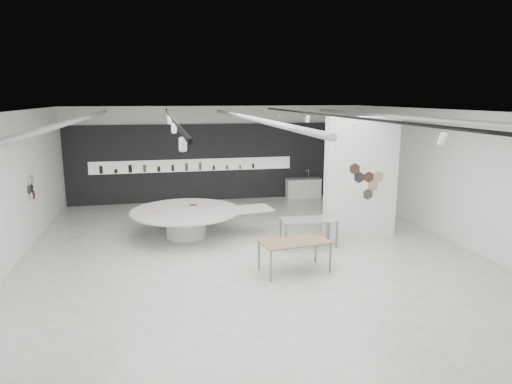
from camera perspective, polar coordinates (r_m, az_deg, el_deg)
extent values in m
cube|color=beige|center=(12.31, -0.47, -7.96)|extent=(12.00, 14.00, 0.01)
cube|color=silver|center=(11.59, -0.50, 10.06)|extent=(12.00, 14.00, 0.01)
cube|color=white|center=(18.64, -4.84, 4.82)|extent=(12.00, 0.01, 3.80)
cube|color=white|center=(5.42, 15.01, -13.29)|extent=(12.00, 0.01, 3.80)
cube|color=white|center=(14.26, 23.89, 1.68)|extent=(0.01, 14.00, 3.80)
cylinder|color=#939396|center=(12.01, -21.29, 8.45)|extent=(0.12, 12.00, 0.12)
cylinder|color=#939396|center=(12.09, -0.98, 9.26)|extent=(0.12, 12.00, 0.12)
cylinder|color=#939396|center=(13.54, 16.97, 9.03)|extent=(0.12, 12.00, 0.12)
cube|color=black|center=(11.36, -10.56, 9.30)|extent=(0.05, 13.00, 0.06)
cylinder|color=white|center=(6.39, -9.13, 5.90)|extent=(0.11, 0.18, 0.21)
cylinder|color=white|center=(9.67, -10.22, 7.83)|extent=(0.11, 0.18, 0.21)
cylinder|color=white|center=(12.97, -10.75, 8.79)|extent=(0.11, 0.18, 0.21)
cylinder|color=white|center=(16.26, -11.07, 9.36)|extent=(0.11, 0.18, 0.21)
cube|color=black|center=(12.15, 8.91, 9.51)|extent=(0.05, 13.00, 0.06)
cylinder|color=white|center=(7.71, 22.26, 6.17)|extent=(0.11, 0.18, 0.21)
cylinder|color=white|center=(10.59, 12.17, 8.09)|extent=(0.11, 0.18, 0.21)
cylinder|color=white|center=(13.67, 6.47, 9.07)|extent=(0.11, 0.18, 0.21)
cylinder|color=white|center=(16.83, 2.87, 9.63)|extent=(0.11, 0.18, 0.21)
cylinder|color=white|center=(14.59, -26.28, -0.52)|extent=(0.03, 0.28, 0.28)
cylinder|color=#3C261E|center=(14.84, -26.05, -0.31)|extent=(0.03, 0.28, 0.28)
cylinder|color=black|center=(14.67, -26.24, 0.46)|extent=(0.03, 0.28, 0.28)
cylinder|color=black|center=(14.43, -26.49, 0.26)|extent=(0.03, 0.28, 0.28)
cylinder|color=white|center=(14.51, -26.45, 1.26)|extent=(0.03, 0.28, 0.28)
cylinder|color=tan|center=(14.76, -26.21, 1.44)|extent=(0.03, 0.28, 0.28)
cube|color=black|center=(18.62, -4.79, 3.73)|extent=(11.80, 0.10, 3.10)
cube|color=white|center=(18.46, -7.85, 3.37)|extent=(8.00, 0.06, 0.46)
cube|color=white|center=(18.44, -7.81, 2.65)|extent=(8.00, 0.18, 0.02)
cylinder|color=black|center=(18.50, -18.80, 2.65)|extent=(0.13, 0.13, 0.29)
cylinder|color=black|center=(18.45, -17.11, 2.52)|extent=(0.13, 0.13, 0.15)
cylinder|color=black|center=(18.40, -15.44, 2.83)|extent=(0.14, 0.14, 0.30)
cylinder|color=brown|center=(18.37, -13.75, 2.89)|extent=(0.12, 0.12, 0.29)
cylinder|color=black|center=(18.37, -12.05, 2.84)|extent=(0.12, 0.12, 0.21)
cylinder|color=black|center=(18.37, -10.36, 2.97)|extent=(0.10, 0.10, 0.25)
cylinder|color=brown|center=(18.39, -8.67, 3.12)|extent=(0.12, 0.12, 0.30)
cylinder|color=brown|center=(18.43, -6.99, 3.20)|extent=(0.10, 0.10, 0.31)
cylinder|color=black|center=(18.50, -5.30, 3.05)|extent=(0.09, 0.09, 0.17)
cylinder|color=brown|center=(18.57, -3.64, 3.09)|extent=(0.10, 0.10, 0.16)
cylinder|color=brown|center=(18.66, -1.99, 3.14)|extent=(0.09, 0.09, 0.15)
cylinder|color=black|center=(18.75, -0.35, 3.28)|extent=(0.09, 0.09, 0.21)
cube|color=white|center=(13.86, 12.99, 1.71)|extent=(2.20, 0.35, 3.60)
cylinder|color=white|center=(13.72, 13.28, 0.75)|extent=(0.34, 0.03, 0.34)
cylinder|color=tan|center=(13.85, 14.40, 0.80)|extent=(0.34, 0.03, 0.34)
cylinder|color=white|center=(13.60, 12.15, 0.71)|extent=(0.34, 0.03, 0.34)
cylinder|color=#3C261E|center=(13.74, 13.90, 1.83)|extent=(0.34, 0.03, 0.34)
cylinder|color=black|center=(13.61, 12.77, 1.80)|extent=(0.34, 0.03, 0.34)
cylinder|color=black|center=(13.84, 13.79, -0.27)|extent=(0.34, 0.03, 0.34)
cylinder|color=white|center=(13.71, 12.67, -0.33)|extent=(0.34, 0.03, 0.34)
cylinder|color=tan|center=(13.87, 15.00, 1.87)|extent=(0.34, 0.03, 0.34)
cylinder|color=white|center=(13.64, 13.39, 2.88)|extent=(0.34, 0.03, 0.34)
cylinder|color=#3C261E|center=(13.51, 12.24, 2.86)|extent=(0.34, 0.03, 0.34)
cylinder|color=white|center=(13.96, -8.75, -4.00)|extent=(1.35, 1.35, 0.77)
cylinder|color=silver|center=(13.85, -8.81, -2.36)|extent=(3.73, 3.73, 0.05)
cube|color=silver|center=(13.91, -1.08, -2.15)|extent=(1.57, 1.12, 0.05)
cube|color=tan|center=(13.69, -12.53, -2.53)|extent=(0.25, 0.20, 0.01)
cube|color=#3C261E|center=(14.44, -7.87, -1.62)|extent=(0.25, 0.20, 0.01)
cube|color=olive|center=(11.04, 4.86, -6.22)|extent=(1.74, 1.06, 0.03)
cube|color=slate|center=(10.54, 1.86, -9.27)|extent=(0.05, 0.05, 0.74)
cube|color=slate|center=(11.18, 0.37, -8.01)|extent=(0.05, 0.05, 0.74)
cube|color=slate|center=(11.20, 9.27, -8.13)|extent=(0.05, 0.05, 0.74)
cube|color=slate|center=(11.81, 7.47, -7.02)|extent=(0.05, 0.05, 0.74)
cube|color=gray|center=(12.92, 6.59, -3.45)|extent=(1.56, 0.82, 0.03)
cube|color=slate|center=(12.53, 3.80, -5.77)|extent=(0.05, 0.05, 0.76)
cube|color=slate|center=(13.17, 3.09, -4.89)|extent=(0.05, 0.05, 0.76)
cube|color=slate|center=(12.95, 10.06, -5.35)|extent=(0.05, 0.05, 0.76)
cube|color=slate|center=(13.56, 9.08, -4.52)|extent=(0.05, 0.05, 0.76)
cube|color=white|center=(19.20, 5.91, 0.47)|extent=(1.43, 0.58, 0.79)
cube|color=gray|center=(19.12, 5.94, 1.67)|extent=(1.47, 0.62, 0.03)
cylinder|color=silver|center=(19.29, 6.60, 2.27)|extent=(0.02, 0.02, 0.32)
cylinder|color=silver|center=(19.25, 6.41, 2.70)|extent=(0.14, 0.03, 0.02)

